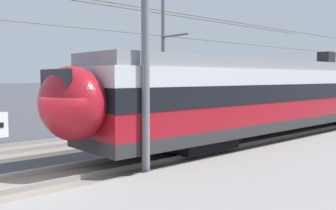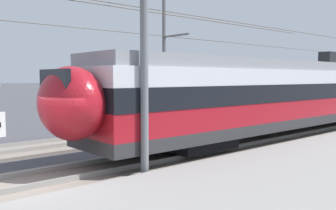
% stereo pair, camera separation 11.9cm
% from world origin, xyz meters
% --- Properties ---
extents(ground_plane, '(400.00, 400.00, 0.00)m').
position_xyz_m(ground_plane, '(0.00, 0.00, 0.00)').
color(ground_plane, '#424247').
extents(track_near, '(120.00, 3.00, 0.28)m').
position_xyz_m(track_near, '(0.00, 0.71, 0.07)').
color(track_near, slate).
rests_on(track_near, ground).
extents(train_near_platform, '(25.65, 3.02, 4.27)m').
position_xyz_m(train_near_platform, '(13.55, 0.71, 2.22)').
color(train_near_platform, '#2D2D30').
rests_on(train_near_platform, track_near).
extents(catenary_mast_mid, '(43.05, 1.90, 8.35)m').
position_xyz_m(catenary_mast_mid, '(3.05, -0.79, 4.29)').
color(catenary_mast_mid, slate).
rests_on(catenary_mast_mid, ground).
extents(catenary_mast_far_side, '(43.05, 2.34, 8.42)m').
position_xyz_m(catenary_mast_far_side, '(11.21, 7.66, 4.32)').
color(catenary_mast_far_side, slate).
rests_on(catenary_mast_far_side, ground).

